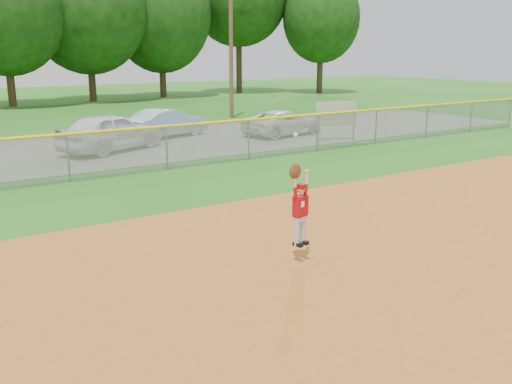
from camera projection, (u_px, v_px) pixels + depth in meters
ground at (382, 253)px, 11.55m from camera, size 120.00×120.00×0.00m
parking_strip at (107, 146)px, 24.41m from camera, size 44.00×10.00×0.03m
car_white_a at (110, 132)px, 22.92m from camera, size 4.90×3.55×1.55m
car_blue at (167, 123)px, 26.69m from camera, size 4.28×2.51×1.33m
car_white_b at (284, 123)px, 27.34m from camera, size 4.51×2.61×1.18m
sponsor_sign at (337, 115)px, 25.62m from camera, size 1.94×0.57×1.77m
outfield_fence at (167, 145)px, 19.37m from camera, size 40.06×0.10×1.55m
power_lines at (79, 36)px, 28.65m from camera, size 19.40×0.24×9.00m
ballplayer at (300, 205)px, 10.74m from camera, size 0.54×0.27×2.19m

